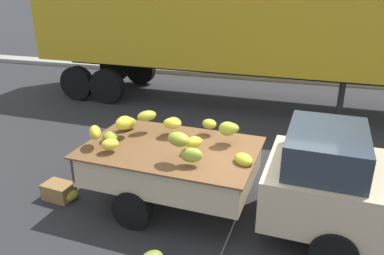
{
  "coord_description": "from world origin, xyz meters",
  "views": [
    {
      "loc": [
        0.48,
        -5.44,
        3.72
      ],
      "look_at": [
        -1.24,
        0.45,
        1.26
      ],
      "focal_mm": 35.4,
      "sensor_mm": 36.0,
      "label": 1
    }
  ],
  "objects_px": {
    "pickup_truck": "(291,177)",
    "semi_trailer": "(229,20)",
    "produce_crate": "(59,191)",
    "fallen_banana_bunch_near_tailgate": "(68,195)"
  },
  "relations": [
    {
      "from": "semi_trailer",
      "to": "fallen_banana_bunch_near_tailgate",
      "type": "relative_size",
      "value": 35.6
    },
    {
      "from": "pickup_truck",
      "to": "semi_trailer",
      "type": "xyz_separation_m",
      "value": [
        -2.2,
        6.01,
        1.65
      ]
    },
    {
      "from": "pickup_truck",
      "to": "produce_crate",
      "type": "height_order",
      "value": "pickup_truck"
    },
    {
      "from": "pickup_truck",
      "to": "fallen_banana_bunch_near_tailgate",
      "type": "height_order",
      "value": "pickup_truck"
    },
    {
      "from": "pickup_truck",
      "to": "fallen_banana_bunch_near_tailgate",
      "type": "relative_size",
      "value": 15.17
    },
    {
      "from": "fallen_banana_bunch_near_tailgate",
      "to": "produce_crate",
      "type": "xyz_separation_m",
      "value": [
        -0.2,
        0.01,
        0.05
      ]
    },
    {
      "from": "pickup_truck",
      "to": "semi_trailer",
      "type": "relative_size",
      "value": 0.43
    },
    {
      "from": "pickup_truck",
      "to": "semi_trailer",
      "type": "bearing_deg",
      "value": 113.5
    },
    {
      "from": "pickup_truck",
      "to": "produce_crate",
      "type": "xyz_separation_m",
      "value": [
        -3.96,
        -0.33,
        -0.74
      ]
    },
    {
      "from": "semi_trailer",
      "to": "produce_crate",
      "type": "relative_size",
      "value": 23.23
    }
  ]
}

